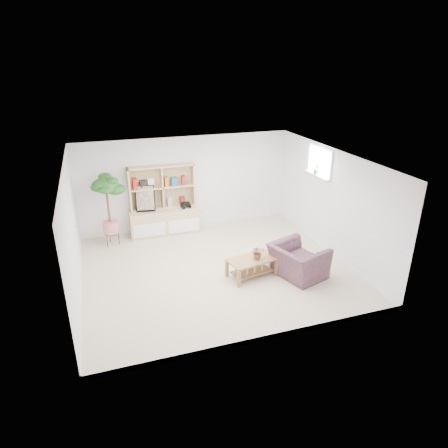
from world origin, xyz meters
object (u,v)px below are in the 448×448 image
object	(u,v)px
storage_unit	(163,201)
floor_tree	(109,211)
coffee_table	(252,267)
armchair	(298,259)

from	to	relation	value
storage_unit	floor_tree	world-z (taller)	storage_unit
floor_tree	coffee_table	bearing A→B (deg)	-42.88
storage_unit	armchair	size ratio (longest dim) A/B	1.68
coffee_table	floor_tree	size ratio (longest dim) A/B	0.56
coffee_table	armchair	bearing A→B (deg)	-29.32
coffee_table	armchair	size ratio (longest dim) A/B	0.94
storage_unit	coffee_table	xyz separation A→B (m)	(1.29, -2.76, -0.68)
coffee_table	floor_tree	bearing A→B (deg)	125.61
floor_tree	armchair	world-z (taller)	floor_tree
coffee_table	armchair	world-z (taller)	armchair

